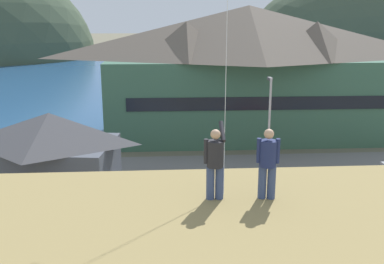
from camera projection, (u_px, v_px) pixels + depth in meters
The scene contains 13 objects.
ground_plane at pixel (200, 253), 21.06m from camera, with size 600.00×600.00×0.00m, color #66604C.
parking_lot_pad at pixel (193, 208), 25.87m from camera, with size 40.00×20.00×0.10m, color slate.
bay_water at pixel (172, 80), 78.99m from camera, with size 360.00×84.00×0.03m, color navy.
harbor_lodge at pixel (248, 68), 40.75m from camera, with size 27.03×11.61×11.95m.
storage_shed_near_lot at pixel (52, 153), 27.51m from camera, with size 8.79×7.00×5.26m.
wharf_dock at pixel (157, 108), 52.82m from camera, with size 3.20×10.42×0.70m.
moored_boat_wharfside at pixel (127, 105), 52.69m from camera, with size 2.91×7.35×2.16m.
parked_car_lone_by_shed at pixel (165, 189), 26.16m from camera, with size 4.23×2.11×1.82m.
parked_car_mid_row_far at pixel (313, 187), 26.44m from camera, with size 4.26×2.16×1.82m.
parked_car_front_row_red at pixel (209, 224), 21.71m from camera, with size 4.23×2.12×1.82m.
parking_light_pole at pixel (269, 119), 30.59m from camera, with size 0.24×0.78×6.83m.
person_kite_flyer at pixel (215, 161), 10.53m from camera, with size 0.51×0.66×1.86m.
person_companion at pixel (268, 162), 10.56m from camera, with size 0.54×0.40×1.74m.
Camera 1 is at (-1.64, -18.85, 10.90)m, focal length 41.36 mm.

